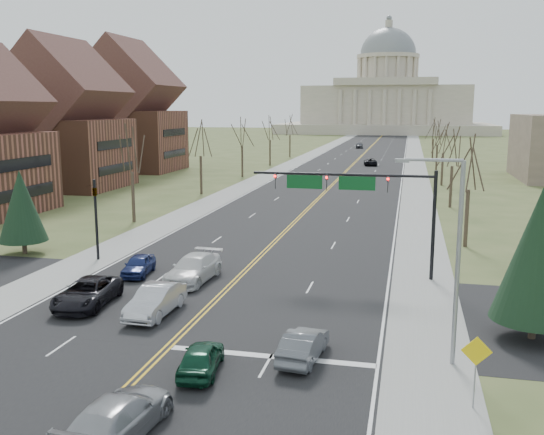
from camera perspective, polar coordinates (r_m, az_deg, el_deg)
The scene contains 37 objects.
ground at distance 30.54m, azimuth -9.04°, elevation -11.27°, with size 600.00×600.00×0.00m, color #445229.
road at distance 137.18m, azimuth 8.25°, elevation 5.59°, with size 20.00×380.00×0.01m, color black.
cross_road at distance 35.84m, azimuth -5.46°, elevation -7.87°, with size 120.00×14.00×0.01m, color black.
sidewalk_left at distance 138.64m, azimuth 3.28°, elevation 5.73°, with size 4.00×380.00×0.03m, color gray.
sidewalk_right at distance 136.76m, azimuth 13.29°, elevation 5.41°, with size 4.00×380.00×0.03m, color gray.
center_line at distance 137.18m, azimuth 8.25°, elevation 5.59°, with size 0.42×380.00×0.01m, color gold.
edge_line_left at distance 138.29m, azimuth 4.18°, elevation 5.71°, with size 0.15×380.00×0.01m, color silver.
edge_line_right at distance 136.75m, azimuth 12.36°, elevation 5.44°, with size 0.15×380.00×0.01m, color silver.
stop_bar at distance 28.25m, azimuth -0.10°, elevation -12.94°, with size 9.50×0.50×0.01m, color silver.
capitol at distance 276.43m, azimuth 10.72°, elevation 10.82°, with size 90.00×60.00×50.00m.
signal_mast at distance 40.30m, azimuth 7.91°, elevation 2.52°, with size 12.12×0.44×7.20m.
signal_left at distance 46.21m, azimuth -16.26°, elevation 0.64°, with size 0.32×0.36×6.00m.
street_light at distance 27.03m, azimuth 16.61°, elevation -2.83°, with size 2.90×0.25×9.07m.
warn_sign at distance 24.25m, azimuth 18.66°, elevation -12.44°, with size 1.13×0.07×2.87m.
tree_r_0 at distance 50.73m, azimuth 18.11°, elevation 4.61°, with size 3.74×3.74×8.50m.
tree_l_0 at distance 60.47m, azimuth -13.11°, elevation 6.07°, with size 3.96×3.96×9.00m.
tree_r_1 at distance 70.60m, azimuth 16.67°, elevation 6.17°, with size 3.74×3.74×8.50m.
tree_l_1 at distance 78.92m, azimuth -6.76°, elevation 7.21°, with size 3.96×3.96×9.00m.
tree_r_2 at distance 90.54m, azimuth 15.86°, elevation 7.04°, with size 3.74×3.74×8.50m.
tree_l_2 at distance 97.98m, azimuth -2.84°, elevation 7.87°, with size 3.96×3.96×9.00m.
tree_r_3 at distance 110.49m, azimuth 15.34°, elevation 7.60°, with size 3.74×3.74×8.50m.
tree_l_3 at distance 117.35m, azimuth -0.19°, elevation 8.29°, with size 3.96×3.96×9.00m.
tree_r_4 at distance 130.46m, azimuth 14.97°, elevation 7.98°, with size 3.74×3.74×8.50m.
tree_l_4 at distance 136.91m, azimuth 1.71°, elevation 8.59°, with size 3.96×3.96×9.00m.
conifer_r at distance 31.70m, azimuth 23.78°, elevation -3.19°, with size 4.20×4.20×7.50m.
conifer_l at distance 50.07m, azimuth -22.51°, elevation 1.02°, with size 3.64×3.64×6.50m.
bldg_left_mid at distance 89.53m, azimuth -18.94°, elevation 8.12°, with size 15.10×14.28×20.75m.
bldg_left_far at distance 111.54m, azimuth -13.35°, elevation 9.25°, with size 17.10×14.28×23.25m.
car_nb_inner_lead at distance 26.63m, azimuth -6.71°, elevation -12.98°, with size 1.56×3.88×1.32m, color #0C3823.
car_nb_outer_lead at distance 27.75m, azimuth 2.96°, elevation -11.89°, with size 1.44×4.12×1.36m, color #575B60.
car_nb_inner_second at distance 22.42m, azimuth -14.26°, elevation -17.67°, with size 2.14×5.27×1.53m, color gray.
car_sb_inner_lead at distance 33.85m, azimuth -10.90°, elevation -7.67°, with size 1.71×4.89×1.61m, color #B4B6BD.
car_sb_outer_lead at distance 36.29m, azimuth -16.99°, elevation -6.79°, with size 2.52×5.48×1.52m, color black.
car_sb_inner_second at distance 39.81m, azimuth -7.41°, elevation -4.79°, with size 2.33×5.73×1.66m, color silver.
car_sb_outer_second at distance 41.94m, azimuth -12.45°, elevation -4.39°, with size 1.59×3.96×1.35m, color navy.
car_far_nb at distance 119.46m, azimuth 9.24°, elevation 5.21°, with size 2.34×5.08×1.41m, color black.
car_far_sb at distance 169.24m, azimuth 8.23°, elevation 6.75°, with size 1.90×4.72×1.61m, color #4D4E54.
Camera 1 is at (10.78, -26.29, 11.20)m, focal length 40.00 mm.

